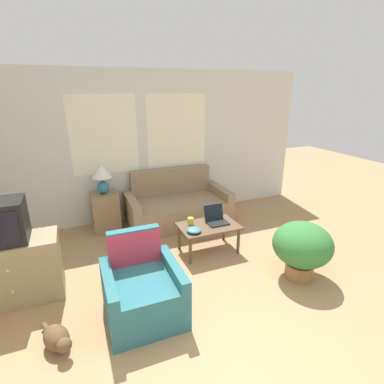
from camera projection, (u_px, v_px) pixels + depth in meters
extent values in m
plane|color=#A87F56|center=(251.00, 361.00, 2.64)|extent=(16.00, 16.00, 0.00)
cube|color=silver|center=(147.00, 147.00, 5.29)|extent=(6.09, 0.05, 2.60)
cube|color=white|center=(104.00, 135.00, 4.93)|extent=(1.10, 0.01, 1.30)
cube|color=white|center=(177.00, 131.00, 5.39)|extent=(1.10, 0.01, 1.30)
cube|color=#937A5B|center=(179.00, 212.00, 5.32)|extent=(1.49, 0.90, 0.42)
cube|color=#937A5B|center=(171.00, 192.00, 5.58)|extent=(1.49, 0.12, 0.91)
cube|color=#937A5B|center=(133.00, 215.00, 5.00)|extent=(0.14, 0.90, 0.57)
cube|color=#937A5B|center=(220.00, 201.00, 5.59)|extent=(0.14, 0.90, 0.57)
cube|color=#2D6B75|center=(144.00, 298.00, 3.11)|extent=(0.56, 0.79, 0.45)
cube|color=#2D6B75|center=(135.00, 264.00, 3.34)|extent=(0.56, 0.10, 0.86)
cube|color=#2D6B75|center=(111.00, 301.00, 2.97)|extent=(0.10, 0.79, 0.57)
cube|color=#2D6B75|center=(174.00, 285.00, 3.21)|extent=(0.10, 0.79, 0.57)
cube|color=#B23347|center=(136.00, 258.00, 3.26)|extent=(0.57, 0.01, 0.62)
cube|color=#998460|center=(14.00, 271.00, 3.32)|extent=(0.98, 0.47, 0.73)
sphere|color=tan|center=(7.00, 271.00, 3.06)|extent=(0.04, 0.04, 0.04)
sphere|color=tan|center=(12.00, 292.00, 3.15)|extent=(0.04, 0.04, 0.04)
cube|color=black|center=(2.00, 222.00, 3.12)|extent=(0.45, 0.40, 0.46)
cube|color=#937551|center=(106.00, 211.00, 5.03)|extent=(0.43, 0.43, 0.64)
ellipsoid|color=teal|center=(103.00, 187.00, 4.89)|extent=(0.20, 0.20, 0.22)
cylinder|color=tan|center=(102.00, 179.00, 4.85)|extent=(0.02, 0.02, 0.06)
cone|color=white|center=(102.00, 171.00, 4.80)|extent=(0.32, 0.32, 0.21)
cube|color=brown|center=(209.00, 226.00, 4.32)|extent=(0.85, 0.55, 0.03)
cylinder|color=brown|center=(190.00, 251.00, 4.06)|extent=(0.04, 0.04, 0.39)
cylinder|color=brown|center=(238.00, 241.00, 4.32)|extent=(0.04, 0.04, 0.39)
cylinder|color=brown|center=(179.00, 237.00, 4.45)|extent=(0.04, 0.04, 0.39)
cylinder|color=brown|center=(224.00, 228.00, 4.71)|extent=(0.04, 0.04, 0.39)
cube|color=black|center=(218.00, 223.00, 4.36)|extent=(0.30, 0.22, 0.02)
cube|color=black|center=(214.00, 212.00, 4.44)|extent=(0.30, 0.07, 0.22)
cylinder|color=gold|center=(191.00, 221.00, 4.32)|extent=(0.09, 0.09, 0.10)
ellipsoid|color=teal|center=(194.00, 230.00, 4.09)|extent=(0.20, 0.20, 0.06)
cylinder|color=#996B42|center=(299.00, 270.00, 3.81)|extent=(0.35, 0.35, 0.19)
ellipsoid|color=#337538|center=(302.00, 244.00, 3.69)|extent=(0.73, 0.73, 0.55)
ellipsoid|color=brown|center=(56.00, 338.00, 2.76)|extent=(0.32, 0.36, 0.21)
sphere|color=brown|center=(64.00, 345.00, 2.63)|extent=(0.13, 0.13, 0.13)
cylinder|color=brown|center=(47.00, 329.00, 2.93)|extent=(0.12, 0.17, 0.05)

